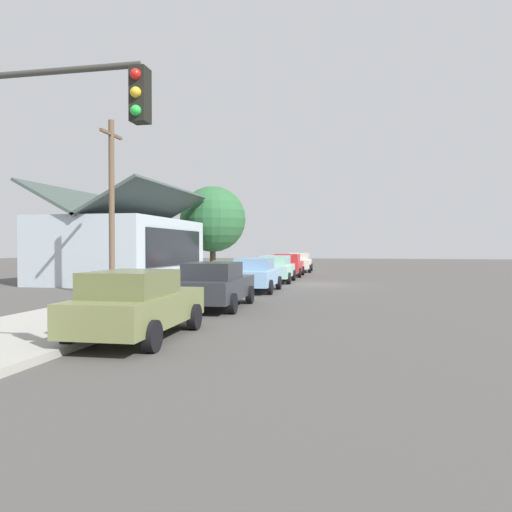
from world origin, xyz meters
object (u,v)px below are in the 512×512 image
(traffic_light_main, at_px, (46,158))
(fire_hydrant_red, at_px, (271,269))
(car_olive, at_px, (138,304))
(car_ivory, at_px, (300,262))
(car_seafoam, at_px, (276,269))
(car_charcoal, at_px, (216,285))
(car_skyblue, at_px, (256,274))
(car_cherry, at_px, (288,265))
(utility_pole_wooden, at_px, (112,204))
(shade_tree, at_px, (213,219))

(traffic_light_main, relative_size, fire_hydrant_red, 7.32)
(car_olive, height_order, car_ivory, same)
(car_olive, relative_size, fire_hydrant_red, 6.38)
(car_olive, xyz_separation_m, car_seafoam, (18.54, -0.14, 0.00))
(car_charcoal, distance_m, car_seafoam, 12.63)
(car_olive, relative_size, car_ivory, 0.94)
(car_charcoal, height_order, fire_hydrant_red, car_charcoal)
(car_skyblue, xyz_separation_m, car_ivory, (18.45, 0.12, 0.00))
(car_olive, relative_size, car_skyblue, 1.04)
(car_cherry, relative_size, utility_pole_wooden, 0.61)
(traffic_light_main, bearing_deg, car_skyblue, 0.21)
(shade_tree, bearing_deg, traffic_light_main, -168.13)
(utility_pole_wooden, bearing_deg, fire_hydrant_red, -13.65)
(car_seafoam, relative_size, fire_hydrant_red, 6.85)
(car_skyblue, xyz_separation_m, car_cherry, (12.15, 0.22, 0.00))
(car_skyblue, height_order, car_ivory, same)
(fire_hydrant_red, bearing_deg, car_olive, -176.90)
(car_charcoal, bearing_deg, car_ivory, -1.49)
(shade_tree, height_order, utility_pole_wooden, utility_pole_wooden)
(utility_pole_wooden, bearing_deg, car_charcoal, -119.07)
(car_olive, distance_m, car_seafoam, 18.54)
(shade_tree, bearing_deg, utility_pole_wooden, -178.22)
(car_cherry, relative_size, car_ivory, 0.95)
(utility_pole_wooden, bearing_deg, car_seafoam, -29.95)
(car_seafoam, bearing_deg, car_charcoal, 177.90)
(car_cherry, distance_m, traffic_light_main, 28.32)
(car_seafoam, bearing_deg, shade_tree, 38.34)
(car_ivory, height_order, shade_tree, shade_tree)
(car_seafoam, height_order, fire_hydrant_red, car_seafoam)
(traffic_light_main, distance_m, fire_hydrant_red, 29.41)
(car_skyblue, bearing_deg, car_seafoam, -0.06)
(traffic_light_main, bearing_deg, car_olive, 4.29)
(traffic_light_main, bearing_deg, shade_tree, 11.87)
(car_seafoam, distance_m, traffic_light_main, 22.47)
(car_cherry, height_order, fire_hydrant_red, car_cherry)
(car_charcoal, distance_m, shade_tree, 20.89)
(car_ivory, xyz_separation_m, shade_tree, (-5.08, 6.00, 3.36))
(traffic_light_main, bearing_deg, car_ivory, 0.30)
(car_charcoal, relative_size, traffic_light_main, 0.91)
(car_skyblue, height_order, car_seafoam, same)
(car_seafoam, height_order, utility_pole_wooden, utility_pole_wooden)
(traffic_light_main, xyz_separation_m, fire_hydrant_red, (29.21, 1.66, -2.99))
(car_olive, relative_size, car_charcoal, 0.96)
(car_cherry, xyz_separation_m, traffic_light_main, (-28.19, -0.27, 2.68))
(car_charcoal, relative_size, car_seafoam, 0.97)
(shade_tree, distance_m, fire_hydrant_red, 5.83)
(car_seafoam, bearing_deg, car_cherry, -0.78)
(car_ivory, bearing_deg, car_seafoam, 177.29)
(car_skyblue, distance_m, car_ivory, 18.45)
(shade_tree, height_order, traffic_light_main, shade_tree)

